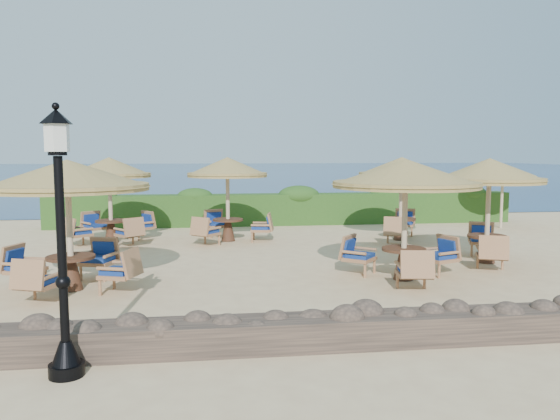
# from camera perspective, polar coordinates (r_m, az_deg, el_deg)

# --- Properties ---
(ground) EXTENTS (120.00, 120.00, 0.00)m
(ground) POSITION_cam_1_polar(r_m,az_deg,el_deg) (14.28, 4.79, -5.27)
(ground) COLOR #D8BA89
(ground) RESTS_ON ground
(sea) EXTENTS (160.00, 160.00, 0.00)m
(sea) POSITION_cam_1_polar(r_m,az_deg,el_deg) (83.78, -5.51, 4.07)
(sea) COLOR navy
(sea) RESTS_ON ground
(hedge) EXTENTS (18.00, 0.90, 1.20)m
(hedge) POSITION_cam_1_polar(r_m,az_deg,el_deg) (21.21, 0.64, 0.08)
(hedge) COLOR #204315
(hedge) RESTS_ON ground
(stone_wall) EXTENTS (15.00, 0.65, 0.44)m
(stone_wall) POSITION_cam_1_polar(r_m,az_deg,el_deg) (8.46, 13.99, -11.84)
(stone_wall) COLOR brown
(stone_wall) RESTS_ON ground
(lamp_post) EXTENTS (0.44, 0.44, 3.31)m
(lamp_post) POSITION_cam_1_polar(r_m,az_deg,el_deg) (7.22, -21.84, -4.29)
(lamp_post) COLOR black
(lamp_post) RESTS_ON ground
(extra_parasol) EXTENTS (2.30, 2.30, 2.41)m
(extra_parasol) POSITION_cam_1_polar(r_m,az_deg,el_deg) (21.77, 22.28, 3.93)
(extra_parasol) COLOR #C9B18E
(extra_parasol) RESTS_ON ground
(cafe_set_0) EXTENTS (3.25, 3.25, 2.65)m
(cafe_set_0) POSITION_cam_1_polar(r_m,az_deg,el_deg) (11.71, -21.26, 1.37)
(cafe_set_0) COLOR #C9B18E
(cafe_set_0) RESTS_ON ground
(cafe_set_1) EXTENTS (3.21, 3.21, 2.65)m
(cafe_set_1) POSITION_cam_1_polar(r_m,az_deg,el_deg) (12.14, 12.96, 2.09)
(cafe_set_1) COLOR #C9B18E
(cafe_set_1) RESTS_ON ground
(cafe_set_2) EXTENTS (2.69, 2.86, 2.65)m
(cafe_set_2) POSITION_cam_1_polar(r_m,az_deg,el_deg) (14.66, 21.00, 2.48)
(cafe_set_2) COLOR #C9B18E
(cafe_set_2) RESTS_ON ground
(cafe_set_3) EXTENTS (2.63, 2.63, 2.65)m
(cafe_set_3) POSITION_cam_1_polar(r_m,az_deg,el_deg) (17.61, -17.36, 2.35)
(cafe_set_3) COLOR #C9B18E
(cafe_set_3) RESTS_ON ground
(cafe_set_4) EXTENTS (2.71, 2.73, 2.65)m
(cafe_set_4) POSITION_cam_1_polar(r_m,az_deg,el_deg) (17.20, -5.50, 2.83)
(cafe_set_4) COLOR #C9B18E
(cafe_set_4) RESTS_ON ground
(cafe_set_5) EXTENTS (2.74, 2.81, 2.65)m
(cafe_set_5) POSITION_cam_1_polar(r_m,az_deg,el_deg) (17.75, 12.58, 3.31)
(cafe_set_5) COLOR #C9B18E
(cafe_set_5) RESTS_ON ground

